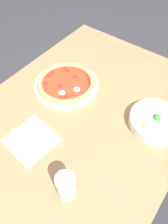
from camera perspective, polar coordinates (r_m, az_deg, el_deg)
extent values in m
plane|color=#333338|center=(1.62, -0.20, -16.38)|extent=(8.00, 8.00, 0.00)
cube|color=#99724C|center=(1.00, -0.31, -1.11)|extent=(1.21, 0.90, 0.03)
cylinder|color=olive|center=(1.71, 0.45, 9.17)|extent=(0.06, 0.06, 0.70)
cylinder|color=white|center=(1.11, -4.63, 7.11)|extent=(0.32, 0.32, 0.01)
torus|color=tan|center=(1.09, -4.69, 7.81)|extent=(0.29, 0.29, 0.03)
cylinder|color=red|center=(1.10, -4.66, 7.44)|extent=(0.26, 0.26, 0.01)
cylinder|color=maroon|center=(1.18, -5.24, 11.44)|extent=(0.03, 0.03, 0.00)
cylinder|color=maroon|center=(1.16, -4.38, 10.80)|extent=(0.03, 0.03, 0.00)
cylinder|color=maroon|center=(1.16, -8.11, 10.25)|extent=(0.03, 0.03, 0.00)
cylinder|color=maroon|center=(1.03, -4.56, 4.23)|extent=(0.03, 0.03, 0.00)
cylinder|color=maroon|center=(1.13, -2.28, 9.30)|extent=(0.03, 0.03, 0.00)
cylinder|color=maroon|center=(1.11, 1.35, 8.43)|extent=(0.03, 0.03, 0.00)
cylinder|color=maroon|center=(1.15, -9.15, 9.52)|extent=(0.03, 0.03, 0.00)
cylinder|color=maroon|center=(1.03, -5.90, 3.94)|extent=(0.03, 0.03, 0.00)
cylinder|color=maroon|center=(1.11, -10.03, 7.42)|extent=(0.03, 0.03, 0.00)
cylinder|color=maroon|center=(1.08, -10.33, 5.81)|extent=(0.03, 0.03, 0.00)
cylinder|color=maroon|center=(1.09, -6.16, 6.91)|extent=(0.03, 0.03, 0.00)
ellipsoid|color=silver|center=(1.06, -1.90, 5.96)|extent=(0.03, 0.03, 0.01)
ellipsoid|color=silver|center=(1.05, -5.79, 4.99)|extent=(0.03, 0.03, 0.01)
cylinder|color=white|center=(0.98, 18.13, -2.32)|extent=(0.22, 0.22, 0.05)
torus|color=white|center=(0.97, 18.39, -1.70)|extent=(0.23, 0.23, 0.01)
ellipsoid|color=tan|center=(0.95, 19.16, -3.28)|extent=(0.04, 0.04, 0.02)
ellipsoid|color=tan|center=(0.94, 18.32, -4.24)|extent=(0.04, 0.03, 0.02)
ellipsoid|color=tan|center=(0.99, 17.36, -0.33)|extent=(0.04, 0.03, 0.02)
ellipsoid|color=#998466|center=(0.98, 16.14, -0.85)|extent=(0.04, 0.03, 0.02)
ellipsoid|color=tan|center=(0.94, 15.23, -4.15)|extent=(0.03, 0.04, 0.02)
sphere|color=#388433|center=(0.96, 18.53, -1.37)|extent=(0.03, 0.03, 0.03)
ellipsoid|color=yellow|center=(0.93, 15.22, -3.44)|extent=(0.04, 0.02, 0.02)
cube|color=white|center=(0.93, -13.54, -7.09)|extent=(0.20, 0.20, 0.00)
cube|color=silver|center=(0.95, -13.40, -4.95)|extent=(0.02, 0.12, 0.00)
cube|color=silver|center=(0.91, -10.36, -8.33)|extent=(0.01, 0.05, 0.00)
cube|color=silver|center=(0.91, -10.16, -8.17)|extent=(0.01, 0.05, 0.00)
cube|color=silver|center=(0.91, -9.95, -8.00)|extent=(0.01, 0.05, 0.00)
cube|color=silver|center=(0.91, -9.75, -7.83)|extent=(0.01, 0.05, 0.00)
cube|color=silver|center=(0.96, -16.69, -5.75)|extent=(0.02, 0.08, 0.01)
cube|color=silver|center=(0.91, -13.06, -9.41)|extent=(0.03, 0.12, 0.00)
cylinder|color=silver|center=(0.76, -4.66, -18.78)|extent=(0.07, 0.07, 0.12)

